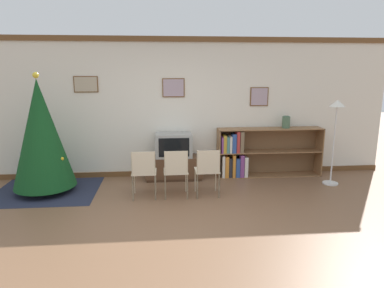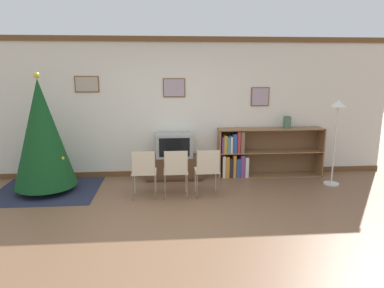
# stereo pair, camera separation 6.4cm
# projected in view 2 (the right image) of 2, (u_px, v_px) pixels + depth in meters

# --- Properties ---
(ground_plane) EXTENTS (24.00, 24.00, 0.00)m
(ground_plane) POSITION_uv_depth(u_px,v_px,m) (178.00, 233.00, 4.47)
(ground_plane) COLOR brown
(wall_back) EXTENTS (8.64, 0.11, 2.70)m
(wall_back) POSITION_uv_depth(u_px,v_px,m) (172.00, 108.00, 6.69)
(wall_back) COLOR silver
(wall_back) RESTS_ON ground_plane
(area_rug) EXTENTS (1.76, 1.47, 0.01)m
(area_rug) POSITION_uv_depth(u_px,v_px,m) (47.00, 191.00, 6.01)
(area_rug) COLOR #23283D
(area_rug) RESTS_ON ground_plane
(christmas_tree) EXTENTS (1.04, 1.04, 2.04)m
(christmas_tree) POSITION_uv_depth(u_px,v_px,m) (42.00, 134.00, 5.79)
(christmas_tree) COLOR maroon
(christmas_tree) RESTS_ON area_rug
(tv_console) EXTENTS (1.09, 0.44, 0.45)m
(tv_console) POSITION_uv_depth(u_px,v_px,m) (174.00, 167.00, 6.65)
(tv_console) COLOR #412A1A
(tv_console) RESTS_ON ground_plane
(television) EXTENTS (0.69, 0.43, 0.45)m
(television) POSITION_uv_depth(u_px,v_px,m) (174.00, 145.00, 6.55)
(television) COLOR #9E9E99
(television) RESTS_ON tv_console
(folding_chair_left) EXTENTS (0.40, 0.40, 0.82)m
(folding_chair_left) POSITION_uv_depth(u_px,v_px,m) (144.00, 171.00, 5.57)
(folding_chair_left) COLOR beige
(folding_chair_left) RESTS_ON ground_plane
(folding_chair_center) EXTENTS (0.40, 0.40, 0.82)m
(folding_chair_center) POSITION_uv_depth(u_px,v_px,m) (176.00, 170.00, 5.61)
(folding_chair_center) COLOR beige
(folding_chair_center) RESTS_ON ground_plane
(folding_chair_right) EXTENTS (0.40, 0.40, 0.82)m
(folding_chair_right) POSITION_uv_depth(u_px,v_px,m) (208.00, 170.00, 5.65)
(folding_chair_right) COLOR beige
(folding_chair_right) RESTS_ON ground_plane
(bookshelf) EXTENTS (2.07, 0.36, 0.96)m
(bookshelf) POSITION_uv_depth(u_px,v_px,m) (251.00, 154.00, 6.77)
(bookshelf) COLOR olive
(bookshelf) RESTS_ON ground_plane
(vase) EXTENTS (0.15, 0.15, 0.24)m
(vase) POSITION_uv_depth(u_px,v_px,m) (287.00, 122.00, 6.70)
(vase) COLOR #47664C
(vase) RESTS_ON bookshelf
(standing_lamp) EXTENTS (0.28, 0.28, 1.57)m
(standing_lamp) POSITION_uv_depth(u_px,v_px,m) (337.00, 120.00, 6.11)
(standing_lamp) COLOR silver
(standing_lamp) RESTS_ON ground_plane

